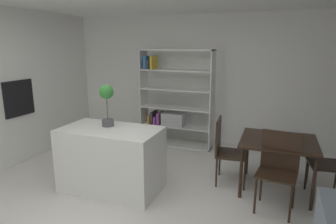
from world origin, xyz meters
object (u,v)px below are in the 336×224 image
at_px(built_in_oven, 19,98).
at_px(dining_table, 278,145).
at_px(dining_chair_island_side, 225,146).
at_px(kitchen_island, 111,159).
at_px(dining_chair_near, 278,164).
at_px(potted_plant_on_island, 107,100).
at_px(open_bookshelf, 172,104).

relative_size(built_in_oven, dining_table, 0.61).
distance_m(built_in_oven, dining_chair_island_side, 3.46).
xyz_separation_m(kitchen_island, dining_chair_near, (2.17, 0.30, 0.14)).
xyz_separation_m(kitchen_island, dining_chair_island_side, (1.44, 0.77, 0.12)).
height_order(kitchen_island, dining_chair_island_side, dining_chair_island_side).
bearing_deg(dining_chair_island_side, dining_chair_near, -127.41).
distance_m(built_in_oven, dining_chair_near, 4.15).
bearing_deg(dining_chair_near, dining_table, 99.21).
bearing_deg(kitchen_island, potted_plant_on_island, 132.94).
relative_size(dining_table, dining_chair_island_side, 1.03).
height_order(dining_table, dining_chair_near, dining_chair_near).
xyz_separation_m(built_in_oven, open_bookshelf, (2.08, 1.75, -0.28)).
height_order(built_in_oven, dining_chair_near, built_in_oven).
height_order(potted_plant_on_island, dining_table, potted_plant_on_island).
xyz_separation_m(built_in_oven, potted_plant_on_island, (1.85, -0.22, 0.13)).
height_order(dining_chair_near, dining_chair_island_side, dining_chair_near).
distance_m(built_in_oven, open_bookshelf, 2.74).
bearing_deg(dining_chair_island_side, built_in_oven, 92.89).
bearing_deg(dining_chair_island_side, open_bookshelf, 40.13).
distance_m(kitchen_island, open_bookshelf, 2.12).
distance_m(kitchen_island, dining_chair_near, 2.19).
height_order(kitchen_island, dining_table, kitchen_island).
bearing_deg(built_in_oven, dining_table, 6.36).
xyz_separation_m(potted_plant_on_island, dining_table, (2.25, 0.67, -0.60)).
height_order(built_in_oven, potted_plant_on_island, potted_plant_on_island).
distance_m(potted_plant_on_island, open_bookshelf, 2.03).
bearing_deg(open_bookshelf, dining_table, -32.78).
bearing_deg(open_bookshelf, dining_chair_island_side, -45.20).
bearing_deg(kitchen_island, built_in_oven, 170.71).
distance_m(built_in_oven, dining_table, 4.15).
distance_m(built_in_oven, potted_plant_on_island, 1.87).
relative_size(kitchen_island, potted_plant_on_island, 2.33).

